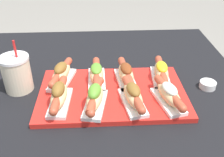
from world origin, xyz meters
TOP-DOWN VIEW (x-y plane):
  - patio_table at (0.00, 0.00)m, footprint 1.13×1.06m
  - serving_tray at (0.06, -0.06)m, footprint 0.50×0.31m
  - hot_dog_0 at (-0.11, -0.12)m, footprint 0.07×0.20m
  - hot_dog_1 at (0.00, -0.14)m, footprint 0.09×0.19m
  - hot_dog_2 at (0.12, -0.13)m, footprint 0.09×0.19m
  - hot_dog_3 at (0.24, -0.13)m, footprint 0.09×0.19m
  - hot_dog_4 at (-0.12, 0.01)m, footprint 0.10×0.19m
  - hot_dog_5 at (0.01, 0.01)m, footprint 0.06×0.20m
  - hot_dog_6 at (0.11, 0.00)m, footprint 0.08×0.20m
  - hot_dog_7 at (0.24, 0.01)m, footprint 0.07×0.20m
  - sauce_bowl at (0.41, -0.03)m, footprint 0.06×0.06m
  - drink_cup at (-0.27, -0.00)m, footprint 0.10×0.10m

SIDE VIEW (x-z plane):
  - patio_table at x=0.00m, z-range 0.00..0.72m
  - serving_tray at x=0.06m, z-range 0.72..0.74m
  - sauce_bowl at x=0.41m, z-range 0.72..0.74m
  - hot_dog_5 at x=0.01m, z-range 0.73..0.80m
  - hot_dog_3 at x=0.24m, z-range 0.73..0.80m
  - hot_dog_7 at x=0.24m, z-range 0.73..0.80m
  - hot_dog_6 at x=0.11m, z-range 0.73..0.80m
  - hot_dog_2 at x=0.12m, z-range 0.73..0.81m
  - hot_dog_4 at x=-0.12m, z-range 0.73..0.81m
  - hot_dog_1 at x=0.00m, z-range 0.73..0.81m
  - hot_dog_0 at x=-0.11m, z-range 0.73..0.81m
  - drink_cup at x=-0.27m, z-range 0.69..0.88m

